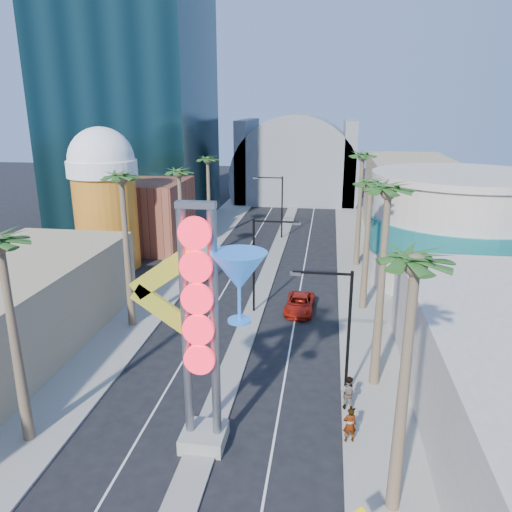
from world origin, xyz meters
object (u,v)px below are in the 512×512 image
(pedestrian_b, at_px, (348,393))
(pedestrian_a, at_px, (350,425))
(neon_sign, at_px, (216,313))
(red_pickup, at_px, (300,304))

(pedestrian_b, bearing_deg, pedestrian_a, 112.20)
(neon_sign, height_order, red_pickup, neon_sign)
(neon_sign, distance_m, pedestrian_a, 9.05)
(neon_sign, bearing_deg, red_pickup, 80.59)
(pedestrian_a, bearing_deg, red_pickup, -90.96)
(neon_sign, distance_m, pedestrian_b, 9.83)
(neon_sign, distance_m, red_pickup, 19.18)
(neon_sign, xyz_separation_m, pedestrian_b, (6.48, 4.07, -6.17))
(neon_sign, bearing_deg, pedestrian_a, 10.06)
(pedestrian_a, xyz_separation_m, pedestrian_b, (0.00, 2.92, 0.04))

